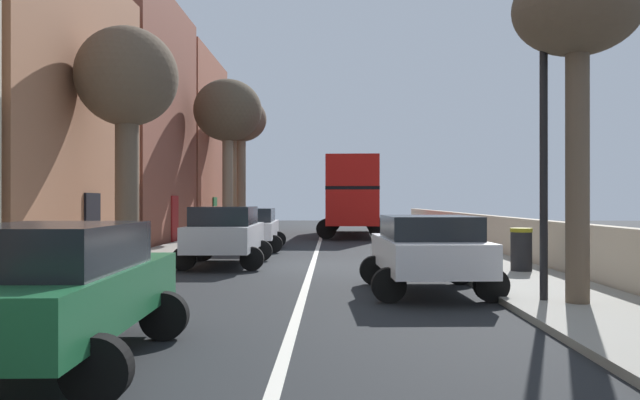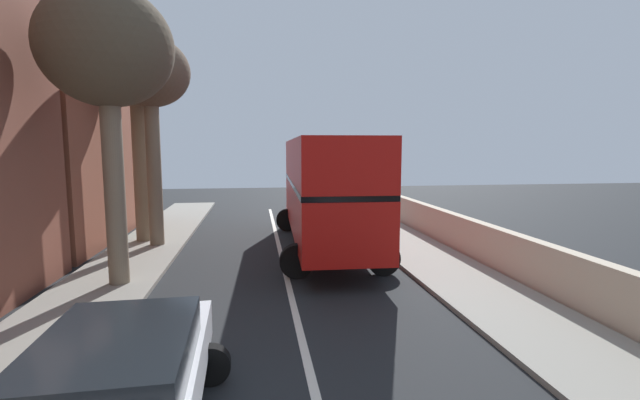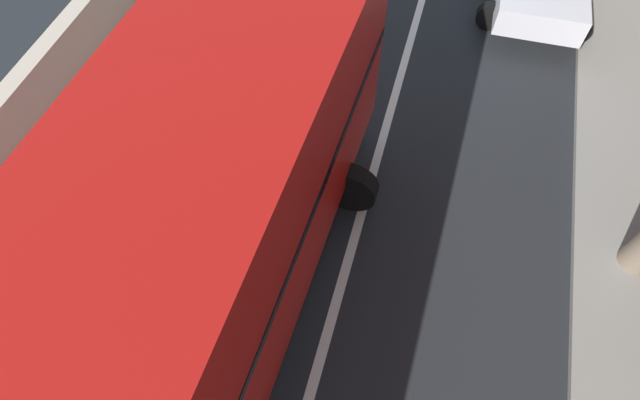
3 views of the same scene
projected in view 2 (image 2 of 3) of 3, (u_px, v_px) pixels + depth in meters
double_decker_bus at (325, 186)px, 16.13m from camera, size 3.83×10.85×4.06m
parked_car_white_left_2 at (122, 382)px, 5.28m from camera, size 2.60×4.47×1.59m
street_tree_left_0 at (138, 101)px, 16.67m from camera, size 2.20×2.20×6.93m
street_tree_left_4 at (107, 53)px, 11.08m from camera, size 3.33×3.33×7.71m
street_tree_left_6 at (150, 79)px, 15.79m from camera, size 2.86×2.86×7.64m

